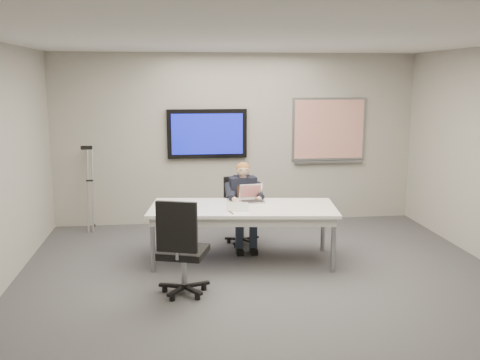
{
  "coord_description": "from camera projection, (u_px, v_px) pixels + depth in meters",
  "views": [
    {
      "loc": [
        -1.05,
        -5.75,
        2.38
      ],
      "look_at": [
        -0.19,
        1.07,
        1.08
      ],
      "focal_mm": 40.0,
      "sensor_mm": 36.0,
      "label": 1
    }
  ],
  "objects": [
    {
      "name": "ceiling",
      "position": [
        271.0,
        39.0,
        5.66
      ],
      "size": [
        6.0,
        6.0,
        0.02
      ],
      "primitive_type": "cube",
      "color": "silver",
      "rests_on": "wall_back"
    },
    {
      "name": "office_chair_near",
      "position": [
        183.0,
        265.0,
        5.92
      ],
      "size": [
        0.67,
        0.67,
        1.12
      ],
      "rotation": [
        0.0,
        0.0,
        2.83
      ],
      "color": "black",
      "rests_on": "ground"
    },
    {
      "name": "wall_front",
      "position": [
        364.0,
        257.0,
        3.0
      ],
      "size": [
        6.0,
        0.02,
        2.8
      ],
      "primitive_type": "cube",
      "color": "#A19D91",
      "rests_on": "ground"
    },
    {
      "name": "name_tent",
      "position": [
        238.0,
        206.0,
        6.74
      ],
      "size": [
        0.28,
        0.1,
        0.11
      ],
      "primitive_type": null,
      "rotation": [
        0.0,
        0.0,
        -0.1
      ],
      "color": "white",
      "rests_on": "conference_table"
    },
    {
      "name": "tv_display",
      "position": [
        207.0,
        134.0,
        8.71
      ],
      "size": [
        1.3,
        0.09,
        0.8
      ],
      "color": "black",
      "rests_on": "wall_back"
    },
    {
      "name": "conference_table",
      "position": [
        243.0,
        213.0,
        6.99
      ],
      "size": [
        2.52,
        1.3,
        0.74
      ],
      "rotation": [
        0.0,
        0.0,
        -0.13
      ],
      "color": "silver",
      "rests_on": "ground"
    },
    {
      "name": "wall_back",
      "position": [
        237.0,
        139.0,
        8.84
      ],
      "size": [
        6.0,
        0.02,
        2.8
      ],
      "primitive_type": "cube",
      "color": "#A19D91",
      "rests_on": "ground"
    },
    {
      "name": "seated_person",
      "position": [
        244.0,
        214.0,
        7.57
      ],
      "size": [
        0.4,
        0.68,
        1.22
      ],
      "rotation": [
        0.0,
        0.0,
        0.1
      ],
      "color": "#212837",
      "rests_on": "office_chair_far"
    },
    {
      "name": "laptop",
      "position": [
        251.0,
        197.0,
        7.26
      ],
      "size": [
        0.34,
        0.33,
        0.23
      ],
      "rotation": [
        0.0,
        0.0,
        0.11
      ],
      "color": "silver",
      "rests_on": "conference_table"
    },
    {
      "name": "office_chair_far",
      "position": [
        241.0,
        223.0,
        7.83
      ],
      "size": [
        0.6,
        0.6,
        0.98
      ],
      "rotation": [
        0.0,
        0.0,
        0.34
      ],
      "color": "black",
      "rests_on": "ground"
    },
    {
      "name": "crutch",
      "position": [
        90.0,
        187.0,
        8.45
      ],
      "size": [
        0.39,
        0.74,
        1.46
      ],
      "primitive_type": null,
      "rotation": [
        -0.23,
        0.0,
        -0.3
      ],
      "color": "#9A9DA1",
      "rests_on": "ground"
    },
    {
      "name": "pen",
      "position": [
        231.0,
        212.0,
        6.64
      ],
      "size": [
        0.05,
        0.15,
        0.01
      ],
      "primitive_type": "cylinder",
      "rotation": [
        0.0,
        1.57,
        1.83
      ],
      "color": "black",
      "rests_on": "conference_table"
    },
    {
      "name": "whiteboard",
      "position": [
        329.0,
        130.0,
        8.98
      ],
      "size": [
        1.25,
        0.08,
        1.1
      ],
      "color": "gray",
      "rests_on": "wall_back"
    },
    {
      "name": "floor",
      "position": [
        268.0,
        288.0,
        6.18
      ],
      "size": [
        6.0,
        6.0,
        0.02
      ],
      "primitive_type": "cube",
      "color": "#3C3B3E",
      "rests_on": "ground"
    }
  ]
}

